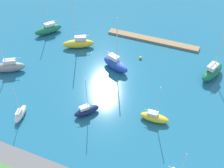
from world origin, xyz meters
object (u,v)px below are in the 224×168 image
sailboat_white_mid_basin (20,114)px  pier_dock (152,40)px  sailboat_green_east_end (212,71)px  sailboat_gray_along_channel (9,67)px  mooring_buoy_yellow (140,58)px  sailboat_yellow_off_beacon (79,43)px  sailboat_blue_center_basin (115,64)px  sailboat_yellow_lone_south (154,117)px  sailboat_green_lone_north (48,29)px  sailboat_navy_near_pier (86,111)px

sailboat_white_mid_basin → pier_dock: bearing=-37.8°
pier_dock → sailboat_green_east_end: (-16.12, 9.11, 1.21)m
sailboat_white_mid_basin → sailboat_green_east_end: sailboat_green_east_end is taller
sailboat_gray_along_channel → mooring_buoy_yellow: size_ratio=15.13×
sailboat_gray_along_channel → sailboat_yellow_off_beacon: bearing=-155.6°
sailboat_gray_along_channel → mooring_buoy_yellow: 30.43m
sailboat_yellow_off_beacon → sailboat_blue_center_basin: (-11.85, 4.69, 0.14)m
sailboat_white_mid_basin → sailboat_yellow_off_beacon: bearing=-12.2°
sailboat_blue_center_basin → mooring_buoy_yellow: (-4.09, -5.96, -1.10)m
sailboat_gray_along_channel → sailboat_yellow_lone_south: size_ratio=1.28×
sailboat_green_lone_north → pier_dock: bearing=140.3°
sailboat_yellow_off_beacon → sailboat_white_mid_basin: bearing=63.4°
sailboat_yellow_off_beacon → sailboat_gray_along_channel: 17.72m
sailboat_yellow_off_beacon → sailboat_blue_center_basin: 12.75m
sailboat_white_mid_basin → sailboat_green_east_end: bearing=-64.5°
sailboat_blue_center_basin → sailboat_yellow_lone_south: sailboat_blue_center_basin is taller
mooring_buoy_yellow → sailboat_blue_center_basin: bearing=55.6°
sailboat_yellow_lone_south → sailboat_yellow_off_beacon: bearing=143.6°
sailboat_white_mid_basin → sailboat_yellow_lone_south: bearing=-83.6°
sailboat_green_east_end → sailboat_blue_center_basin: size_ratio=1.07×
pier_dock → sailboat_gray_along_channel: sailboat_gray_along_channel is taller
sailboat_yellow_off_beacon → sailboat_green_lone_north: (10.72, -2.91, -0.05)m
sailboat_yellow_off_beacon → sailboat_yellow_lone_south: size_ratio=1.68×
pier_dock → sailboat_navy_near_pier: (4.35, 29.75, 0.63)m
pier_dock → sailboat_yellow_lone_south: sailboat_yellow_lone_south is taller
sailboat_navy_near_pier → sailboat_yellow_lone_south: 12.80m
sailboat_green_lone_north → mooring_buoy_yellow: bearing=122.0°
sailboat_navy_near_pier → sailboat_yellow_lone_south: (-12.35, -3.36, -0.04)m
pier_dock → sailboat_green_east_end: size_ratio=1.70×
sailboat_blue_center_basin → sailboat_gray_along_channel: bearing=-134.1°
sailboat_yellow_off_beacon → sailboat_blue_center_basin: sailboat_yellow_off_beacon is taller
pier_dock → sailboat_green_lone_north: size_ratio=2.21×
sailboat_navy_near_pier → mooring_buoy_yellow: sailboat_navy_near_pier is taller
pier_dock → sailboat_green_east_end: bearing=150.5°
sailboat_white_mid_basin → mooring_buoy_yellow: bearing=-43.8°
sailboat_navy_near_pier → sailboat_white_mid_basin: bearing=155.2°
pier_dock → sailboat_white_mid_basin: bearing=66.1°
sailboat_green_east_end → sailboat_gray_along_channel: sailboat_green_east_end is taller
sailboat_yellow_off_beacon → sailboat_navy_near_pier: (-11.97, 19.70, -0.40)m
sailboat_yellow_lone_south → sailboat_blue_center_basin: bearing=134.4°
pier_dock → sailboat_white_mid_basin: 38.42m
sailboat_green_east_end → sailboat_blue_center_basin: 21.35m
sailboat_blue_center_basin → sailboat_white_mid_basin: bearing=-97.2°
sailboat_yellow_off_beacon → sailboat_green_lone_north: size_ratio=1.31×
sailboat_blue_center_basin → sailboat_navy_near_pier: size_ratio=1.51×
sailboat_yellow_off_beacon → pier_dock: bearing=-176.7°
sailboat_blue_center_basin → sailboat_navy_near_pier: bearing=-68.1°
sailboat_green_lone_north → sailboat_yellow_off_beacon: bearing=110.3°
sailboat_gray_along_channel → sailboat_yellow_lone_south: (-34.33, 1.72, -0.45)m
pier_dock → sailboat_yellow_lone_south: 27.59m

